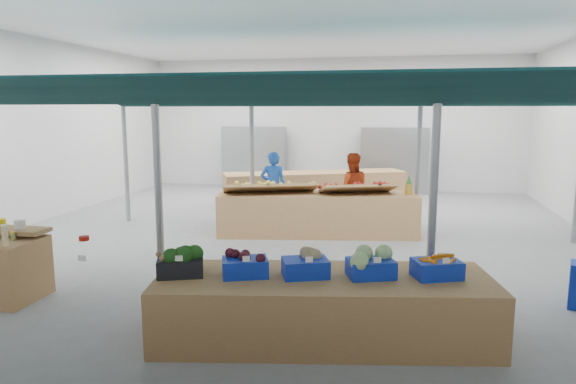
% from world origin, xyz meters
% --- Properties ---
extents(floor, '(13.00, 13.00, 0.00)m').
position_xyz_m(floor, '(0.00, 0.00, 0.00)').
color(floor, slate).
rests_on(floor, ground).
extents(hall, '(13.00, 13.00, 13.00)m').
position_xyz_m(hall, '(0.00, 1.44, 2.65)').
color(hall, silver).
rests_on(hall, ground).
extents(pole_grid, '(10.00, 4.60, 3.00)m').
position_xyz_m(pole_grid, '(0.75, -1.75, 1.81)').
color(pole_grid, gray).
rests_on(pole_grid, floor).
extents(awnings, '(9.50, 7.08, 0.30)m').
position_xyz_m(awnings, '(0.75, -1.75, 2.78)').
color(awnings, black).
rests_on(awnings, pole_grid).
extents(back_shelving_left, '(2.00, 0.50, 2.00)m').
position_xyz_m(back_shelving_left, '(-2.50, 6.00, 1.00)').
color(back_shelving_left, '#B23F33').
rests_on(back_shelving_left, floor).
extents(back_shelving_right, '(2.00, 0.50, 2.00)m').
position_xyz_m(back_shelving_right, '(2.00, 6.00, 1.00)').
color(back_shelving_right, '#B23F33').
rests_on(back_shelving_right, floor).
extents(veg_counter, '(3.90, 1.89, 0.73)m').
position_xyz_m(veg_counter, '(1.31, -4.72, 0.36)').
color(veg_counter, '#9A6943').
rests_on(veg_counter, floor).
extents(fruit_counter, '(4.16, 1.64, 0.87)m').
position_xyz_m(fruit_counter, '(0.50, 0.10, 0.43)').
color(fruit_counter, '#9A6943').
rests_on(fruit_counter, floor).
extents(far_counter, '(4.89, 2.94, 0.89)m').
position_xyz_m(far_counter, '(-0.09, 3.53, 0.44)').
color(far_counter, '#9A6943').
rests_on(far_counter, floor).
extents(vendor_left, '(0.65, 0.48, 1.62)m').
position_xyz_m(vendor_left, '(-0.70, 1.20, 0.81)').
color(vendor_left, blue).
rests_on(vendor_left, floor).
extents(vendor_right, '(0.88, 0.74, 1.62)m').
position_xyz_m(vendor_right, '(1.10, 1.20, 0.81)').
color(vendor_right, '#AB3315').
rests_on(vendor_right, floor).
extents(crate_broccoli, '(0.59, 0.50, 0.35)m').
position_xyz_m(crate_broccoli, '(-0.27, -5.00, 0.88)').
color(crate_broccoli, black).
rests_on(crate_broccoli, veg_counter).
extents(crate_beets, '(0.59, 0.50, 0.29)m').
position_xyz_m(crate_beets, '(0.44, -4.87, 0.86)').
color(crate_beets, '#102CAF').
rests_on(crate_beets, veg_counter).
extents(crate_celeriac, '(0.59, 0.50, 0.31)m').
position_xyz_m(crate_celeriac, '(1.11, -4.75, 0.87)').
color(crate_celeriac, '#102CAF').
rests_on(crate_celeriac, veg_counter).
extents(crate_cabbage, '(0.59, 0.50, 0.35)m').
position_xyz_m(crate_cabbage, '(1.82, -4.62, 0.88)').
color(crate_cabbage, '#102CAF').
rests_on(crate_cabbage, veg_counter).
extents(crate_carrots, '(0.59, 0.50, 0.29)m').
position_xyz_m(crate_carrots, '(2.53, -4.49, 0.84)').
color(crate_carrots, '#102CAF').
rests_on(crate_carrots, veg_counter).
extents(sparrow, '(0.12, 0.09, 0.11)m').
position_xyz_m(sparrow, '(-0.41, -5.16, 0.97)').
color(sparrow, brown).
rests_on(sparrow, crate_broccoli).
extents(pole_ribbon, '(0.12, 0.12, 0.28)m').
position_xyz_m(pole_ribbon, '(-1.43, -5.05, 1.08)').
color(pole_ribbon, '#AF130B').
rests_on(pole_ribbon, pole_grid).
extents(apple_heap_yellow, '(2.02, 1.30, 0.27)m').
position_xyz_m(apple_heap_yellow, '(-0.43, -0.16, 1.03)').
color(apple_heap_yellow, '#997247').
rests_on(apple_heap_yellow, fruit_counter).
extents(apple_heap_red, '(1.65, 1.16, 0.27)m').
position_xyz_m(apple_heap_red, '(1.33, 0.15, 1.03)').
color(apple_heap_red, '#997247').
rests_on(apple_heap_red, fruit_counter).
extents(pineapple, '(0.14, 0.14, 0.39)m').
position_xyz_m(pineapple, '(2.32, 0.32, 1.05)').
color(pineapple, '#8C6019').
rests_on(pineapple, fruit_counter).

